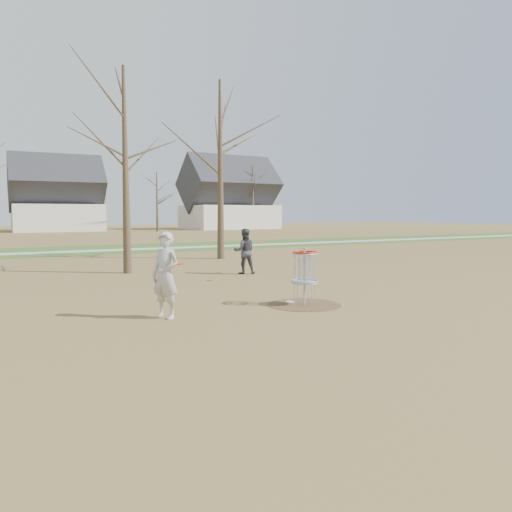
# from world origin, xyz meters

# --- Properties ---
(ground) EXTENTS (160.00, 160.00, 0.00)m
(ground) POSITION_xyz_m (0.00, 0.00, 0.00)
(ground) COLOR brown
(ground) RESTS_ON ground
(green_band) EXTENTS (160.00, 8.00, 0.01)m
(green_band) POSITION_xyz_m (0.00, 21.00, 0.01)
(green_band) COLOR #2D5119
(green_band) RESTS_ON ground
(footpath) EXTENTS (160.00, 1.50, 0.01)m
(footpath) POSITION_xyz_m (0.00, 20.00, 0.01)
(footpath) COLOR #9E9E99
(footpath) RESTS_ON green_band
(dirt_circle) EXTENTS (1.80, 1.80, 0.01)m
(dirt_circle) POSITION_xyz_m (0.00, 0.00, 0.01)
(dirt_circle) COLOR #47331E
(dirt_circle) RESTS_ON ground
(player_standing) EXTENTS (0.71, 0.80, 1.84)m
(player_standing) POSITION_xyz_m (-3.44, 0.19, 0.92)
(player_standing) COLOR #ADADAD
(player_standing) RESTS_ON ground
(player_throwing) EXTENTS (0.97, 0.86, 1.65)m
(player_throwing) POSITION_xyz_m (1.65, 6.14, 0.83)
(player_throwing) COLOR #39383E
(player_throwing) RESTS_ON ground
(disc_grounded) EXTENTS (0.22, 0.22, 0.02)m
(disc_grounded) POSITION_xyz_m (-0.13, 0.42, 0.02)
(disc_grounded) COLOR white
(disc_grounded) RESTS_ON dirt_circle
(discs_in_play) EXTENTS (4.55, 4.31, 0.14)m
(discs_in_play) POSITION_xyz_m (-0.92, 2.16, 1.22)
(discs_in_play) COLOR #F4440C
(discs_in_play) RESTS_ON ground
(disc_golf_basket) EXTENTS (0.64, 0.64, 1.35)m
(disc_golf_basket) POSITION_xyz_m (0.00, 0.00, 0.91)
(disc_golf_basket) COLOR #9EA3AD
(disc_golf_basket) RESTS_ON ground
(bare_trees) EXTENTS (52.62, 44.98, 9.00)m
(bare_trees) POSITION_xyz_m (1.78, 35.79, 5.35)
(bare_trees) COLOR #382B1E
(bare_trees) RESTS_ON ground
(houses_row) EXTENTS (56.51, 10.01, 7.26)m
(houses_row) POSITION_xyz_m (4.32, 52.56, 3.52)
(houses_row) COLOR silver
(houses_row) RESTS_ON ground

